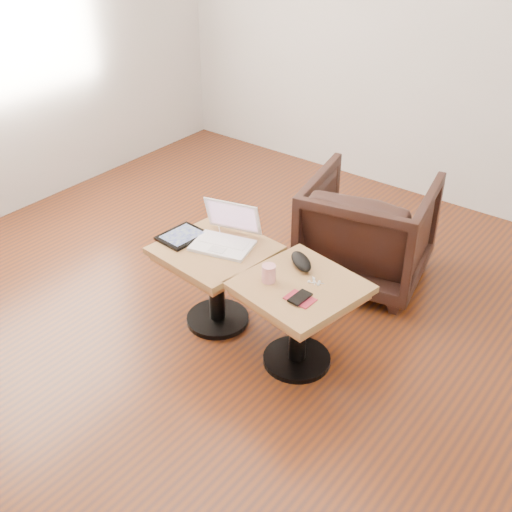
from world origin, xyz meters
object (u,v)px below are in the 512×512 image
Objects in this scene: side_table_right at (299,305)px; laptop at (226,236)px; side_table_left at (216,267)px; striped_cup at (269,273)px; armchair at (368,230)px.

laptop is (-0.52, 0.08, 0.16)m from side_table_right.
side_table_left is 0.44m from striped_cup.
striped_cup is at bearing -35.74° from laptop.
striped_cup is (0.40, -0.08, 0.16)m from side_table_left.
side_table_left is at bearing -118.05° from laptop.
armchair is at bearing 89.47° from striped_cup.
striped_cup is 0.12× the size of armchair.
armchair reaches higher than striped_cup.
striped_cup reaches higher than side_table_right.
laptop is at bearing 51.96° from armchair.
striped_cup is at bearing -142.70° from side_table_right.
laptop reaches higher than side_table_right.
side_table_left is at bearing -170.58° from side_table_right.
side_table_left is 0.53m from side_table_right.
armchair is at bearing 108.10° from side_table_right.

